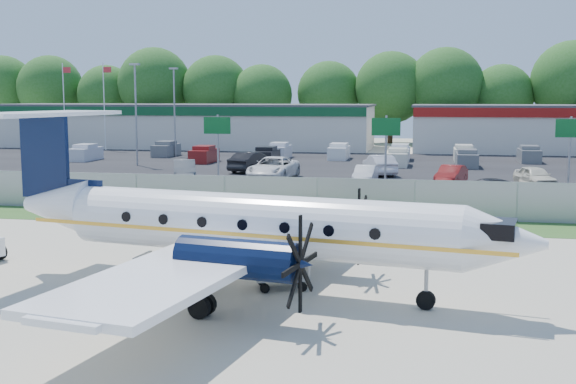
# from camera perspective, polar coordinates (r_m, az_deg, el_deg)

# --- Properties ---
(ground) EXTENTS (170.00, 170.00, 0.00)m
(ground) POSITION_cam_1_polar(r_m,az_deg,el_deg) (24.27, -2.72, -7.24)
(ground) COLOR #BCB59F
(ground) RESTS_ON ground
(grass_verge) EXTENTS (170.00, 4.00, 0.02)m
(grass_verge) POSITION_cam_1_polar(r_m,az_deg,el_deg) (35.78, 1.83, -2.39)
(grass_verge) COLOR #2D561E
(grass_verge) RESTS_ON ground
(access_road) EXTENTS (170.00, 8.00, 0.02)m
(access_road) POSITION_cam_1_polar(r_m,az_deg,el_deg) (42.62, 3.33, -0.78)
(access_road) COLOR black
(access_road) RESTS_ON ground
(parking_lot) EXTENTS (170.00, 32.00, 0.02)m
(parking_lot) POSITION_cam_1_polar(r_m,az_deg,el_deg) (63.34, 5.86, 1.93)
(parking_lot) COLOR black
(parking_lot) RESTS_ON ground
(perimeter_fence) EXTENTS (120.00, 0.06, 1.99)m
(perimeter_fence) POSITION_cam_1_polar(r_m,az_deg,el_deg) (37.58, 2.32, -0.38)
(perimeter_fence) COLOR gray
(perimeter_fence) RESTS_ON ground
(building_west) EXTENTS (46.40, 12.40, 5.24)m
(building_west) POSITION_cam_1_polar(r_m,az_deg,el_deg) (89.86, -8.30, 5.23)
(building_west) COLOR silver
(building_west) RESTS_ON ground
(sign_left) EXTENTS (1.80, 0.26, 5.00)m
(sign_left) POSITION_cam_1_polar(r_m,az_deg,el_deg) (47.75, -5.59, 4.44)
(sign_left) COLOR gray
(sign_left) RESTS_ON ground
(sign_mid) EXTENTS (1.80, 0.26, 5.00)m
(sign_mid) POSITION_cam_1_polar(r_m,az_deg,el_deg) (45.85, 7.74, 4.27)
(sign_mid) COLOR gray
(sign_mid) RESTS_ON ground
(sign_right) EXTENTS (1.80, 0.26, 5.00)m
(sign_right) POSITION_cam_1_polar(r_m,az_deg,el_deg) (46.54, 21.42, 3.87)
(sign_right) COLOR gray
(sign_right) RESTS_ON ground
(flagpole_west) EXTENTS (1.06, 0.12, 10.00)m
(flagpole_west) POSITION_cam_1_polar(r_m,az_deg,el_deg) (88.17, -17.25, 6.88)
(flagpole_west) COLOR white
(flagpole_west) RESTS_ON ground
(flagpole_east) EXTENTS (1.06, 0.12, 10.00)m
(flagpole_east) POSITION_cam_1_polar(r_m,az_deg,el_deg) (85.93, -14.28, 6.98)
(flagpole_east) COLOR white
(flagpole_east) RESTS_ON ground
(light_pole_nw) EXTENTS (0.90, 0.35, 9.09)m
(light_pole_nw) POSITION_cam_1_polar(r_m,az_deg,el_deg) (65.96, -11.94, 6.58)
(light_pole_nw) COLOR gray
(light_pole_nw) RESTS_ON ground
(light_pole_sw) EXTENTS (0.90, 0.35, 9.09)m
(light_pole_sw) POSITION_cam_1_polar(r_m,az_deg,el_deg) (75.28, -8.97, 6.75)
(light_pole_sw) COLOR gray
(light_pole_sw) RESTS_ON ground
(tree_line) EXTENTS (112.00, 6.00, 14.00)m
(tree_line) POSITION_cam_1_polar(r_m,az_deg,el_deg) (97.15, 7.66, 3.86)
(tree_line) COLOR #205318
(tree_line) RESTS_ON ground
(aircraft) EXTENTS (18.52, 18.18, 5.66)m
(aircraft) POSITION_cam_1_polar(r_m,az_deg,el_deg) (22.88, -3.22, -2.55)
(aircraft) COLOR white
(aircraft) RESTS_ON ground
(baggage_cart_near) EXTENTS (2.13, 1.40, 1.06)m
(baggage_cart_near) POSITION_cam_1_polar(r_m,az_deg,el_deg) (23.88, -9.34, -6.35)
(baggage_cart_near) COLOR gray
(baggage_cart_near) RESTS_ON ground
(baggage_cart_far) EXTENTS (1.97, 1.55, 0.91)m
(baggage_cart_far) POSITION_cam_1_polar(r_m,az_deg,el_deg) (23.54, -0.50, -6.64)
(baggage_cart_far) COLOR gray
(baggage_cart_far) RESTS_ON ground
(cone_starboard_wing) EXTENTS (0.41, 0.41, 0.59)m
(cone_starboard_wing) POSITION_cam_1_polar(r_m,az_deg,el_deg) (36.49, 1.90, -1.77)
(cone_starboard_wing) COLOR orange
(cone_starboard_wing) RESTS_ON ground
(road_car_mid) EXTENTS (5.23, 3.66, 1.33)m
(road_car_mid) POSITION_cam_1_polar(r_m,az_deg,el_deg) (44.68, 15.34, -0.67)
(road_car_mid) COLOR black
(road_car_mid) RESTS_ON ground
(parked_car_a) EXTENTS (3.06, 4.80, 1.49)m
(parked_car_a) POSITION_cam_1_polar(r_m,az_deg,el_deg) (54.28, -8.17, 0.94)
(parked_car_a) COLOR #595B5E
(parked_car_a) RESTS_ON ground
(parked_car_b) EXTENTS (3.32, 6.32, 1.70)m
(parked_car_b) POSITION_cam_1_polar(r_m,az_deg,el_deg) (54.09, -1.17, 1.00)
(parked_car_b) COLOR silver
(parked_car_b) RESTS_ON ground
(parked_car_c) EXTENTS (1.58, 4.06, 1.32)m
(parked_car_c) POSITION_cam_1_polar(r_m,az_deg,el_deg) (51.60, 6.12, 0.63)
(parked_car_c) COLOR silver
(parked_car_c) RESTS_ON ground
(parked_car_d) EXTENTS (2.54, 4.50, 1.40)m
(parked_car_d) POSITION_cam_1_polar(r_m,az_deg,el_deg) (51.86, 12.74, 0.52)
(parked_car_d) COLOR maroon
(parked_car_d) RESTS_ON ground
(parked_car_e) EXTENTS (2.82, 4.59, 1.46)m
(parked_car_e) POSITION_cam_1_polar(r_m,az_deg,el_deg) (52.16, 18.90, 0.34)
(parked_car_e) COLOR beige
(parked_car_e) RESTS_ON ground
(parked_car_f) EXTENTS (3.16, 5.34, 1.66)m
(parked_car_f) POSITION_cam_1_polar(r_m,az_deg,el_deg) (59.59, -2.85, 1.60)
(parked_car_f) COLOR black
(parked_car_f) RESTS_ON ground
(parked_car_g) EXTENTS (3.15, 5.19, 1.62)m
(parked_car_g) POSITION_cam_1_polar(r_m,az_deg,el_deg) (57.60, 7.24, 1.34)
(parked_car_g) COLOR silver
(parked_car_g) RESTS_ON ground
(far_parking_rows) EXTENTS (56.00, 10.00, 1.60)m
(far_parking_rows) POSITION_cam_1_polar(r_m,az_deg,el_deg) (68.30, 6.24, 2.33)
(far_parking_rows) COLOR gray
(far_parking_rows) RESTS_ON ground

